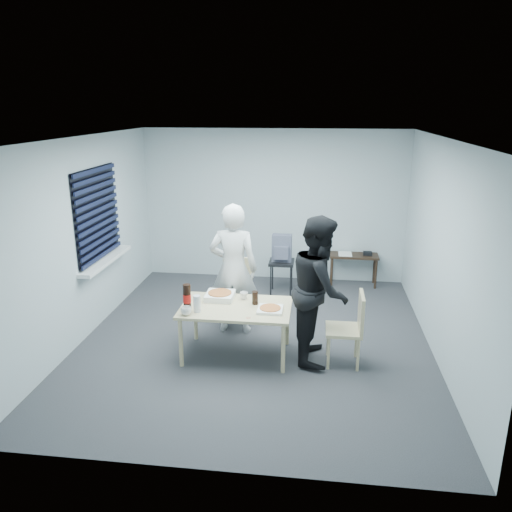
# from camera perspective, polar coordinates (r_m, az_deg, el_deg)

# --- Properties ---
(room) EXTENTS (5.00, 5.00, 5.00)m
(room) POSITION_cam_1_polar(r_m,az_deg,el_deg) (7.17, -17.40, 3.77)
(room) COLOR #2B2B2F
(room) RESTS_ON ground
(dining_table) EXTENTS (1.32, 0.84, 0.64)m
(dining_table) POSITION_cam_1_polar(r_m,az_deg,el_deg) (6.07, -2.29, -6.31)
(dining_table) COLOR #C8BA8A
(dining_table) RESTS_ON ground
(chair_far) EXTENTS (0.42, 0.42, 0.89)m
(chair_far) POSITION_cam_1_polar(r_m,az_deg,el_deg) (7.13, -2.20, -3.30)
(chair_far) COLOR #C8BA8A
(chair_far) RESTS_ON ground
(chair_right) EXTENTS (0.42, 0.42, 0.89)m
(chair_right) POSITION_cam_1_polar(r_m,az_deg,el_deg) (6.00, 10.85, -7.65)
(chair_right) COLOR #C8BA8A
(chair_right) RESTS_ON ground
(person_white) EXTENTS (0.65, 0.42, 1.77)m
(person_white) POSITION_cam_1_polar(r_m,az_deg,el_deg) (6.62, -2.59, -1.50)
(person_white) COLOR silver
(person_white) RESTS_ON ground
(person_black) EXTENTS (0.47, 0.86, 1.77)m
(person_black) POSITION_cam_1_polar(r_m,az_deg,el_deg) (5.96, 7.28, -3.78)
(person_black) COLOR black
(person_black) RESTS_ON ground
(side_table) EXTENTS (0.81, 0.36, 0.54)m
(side_table) POSITION_cam_1_polar(r_m,az_deg,el_deg) (8.63, 11.12, -0.35)
(side_table) COLOR #2F1E16
(side_table) RESTS_ON ground
(stool) EXTENTS (0.40, 0.40, 0.55)m
(stool) POSITION_cam_1_polar(r_m,az_deg,el_deg) (8.10, 2.94, -1.31)
(stool) COLOR black
(stool) RESTS_ON ground
(backpack) EXTENTS (0.31, 0.23, 0.44)m
(backpack) POSITION_cam_1_polar(r_m,az_deg,el_deg) (7.99, 2.96, 0.87)
(backpack) COLOR slate
(backpack) RESTS_ON stool
(pizza_box_a) EXTENTS (0.35, 0.35, 0.09)m
(pizza_box_a) POSITION_cam_1_polar(r_m,az_deg,el_deg) (6.28, -4.14, -4.52)
(pizza_box_a) COLOR white
(pizza_box_a) RESTS_ON dining_table
(pizza_box_b) EXTENTS (0.30, 0.30, 0.04)m
(pizza_box_b) POSITION_cam_1_polar(r_m,az_deg,el_deg) (5.92, 1.63, -6.09)
(pizza_box_b) COLOR white
(pizza_box_b) RESTS_ON dining_table
(mug_a) EXTENTS (0.17, 0.17, 0.10)m
(mug_a) POSITION_cam_1_polar(r_m,az_deg,el_deg) (5.85, -8.00, -6.23)
(mug_a) COLOR white
(mug_a) RESTS_ON dining_table
(mug_b) EXTENTS (0.10, 0.10, 0.09)m
(mug_b) POSITION_cam_1_polar(r_m,az_deg,el_deg) (6.24, -1.40, -4.56)
(mug_b) COLOR white
(mug_b) RESTS_ON dining_table
(cola_glass) EXTENTS (0.09, 0.09, 0.16)m
(cola_glass) POSITION_cam_1_polar(r_m,az_deg,el_deg) (6.08, -0.11, -4.80)
(cola_glass) COLOR black
(cola_glass) RESTS_ON dining_table
(soda_bottle) EXTENTS (0.10, 0.10, 0.31)m
(soda_bottle) POSITION_cam_1_polar(r_m,az_deg,el_deg) (5.97, -7.89, -4.69)
(soda_bottle) COLOR black
(soda_bottle) RESTS_ON dining_table
(plastic_cups) EXTENTS (0.11, 0.11, 0.20)m
(plastic_cups) POSITION_cam_1_polar(r_m,az_deg,el_deg) (5.90, -6.76, -5.43)
(plastic_cups) COLOR silver
(plastic_cups) RESTS_ON dining_table
(rubber_band) EXTENTS (0.05, 0.05, 0.00)m
(rubber_band) POSITION_cam_1_polar(r_m,az_deg,el_deg) (5.73, -0.86, -7.09)
(rubber_band) COLOR red
(rubber_band) RESTS_ON dining_table
(papers) EXTENTS (0.22, 0.31, 0.01)m
(papers) POSITION_cam_1_polar(r_m,az_deg,el_deg) (8.61, 10.15, 0.24)
(papers) COLOR white
(papers) RESTS_ON side_table
(black_box) EXTENTS (0.17, 0.15, 0.06)m
(black_box) POSITION_cam_1_polar(r_m,az_deg,el_deg) (8.61, 12.62, 0.29)
(black_box) COLOR black
(black_box) RESTS_ON side_table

